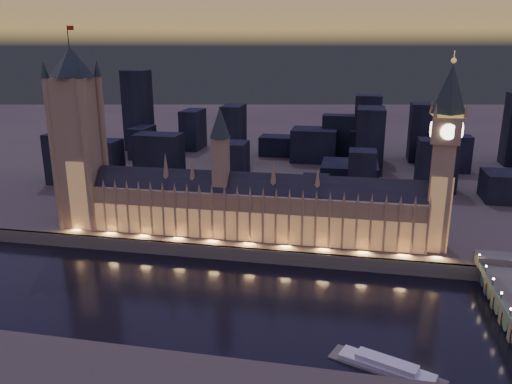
% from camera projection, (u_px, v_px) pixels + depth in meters
% --- Properties ---
extents(ground_plane, '(2000.00, 2000.00, 0.00)m').
position_uv_depth(ground_plane, '(225.00, 294.00, 251.19)').
color(ground_plane, black).
rests_on(ground_plane, ground).
extents(north_bank, '(2000.00, 960.00, 8.00)m').
position_uv_depth(north_bank, '(314.00, 128.00, 739.58)').
color(north_bank, '#403336').
rests_on(north_bank, ground).
extents(embankment_wall, '(2000.00, 2.50, 8.00)m').
position_uv_depth(embankment_wall, '(243.00, 254.00, 288.66)').
color(embankment_wall, '#584E52').
rests_on(embankment_wall, ground).
extents(palace_of_westminster, '(202.00, 21.72, 78.00)m').
position_uv_depth(palace_of_westminster, '(252.00, 207.00, 301.70)').
color(palace_of_westminster, '#946F54').
rests_on(palace_of_westminster, north_bank).
extents(victoria_tower, '(31.68, 31.68, 123.78)m').
position_uv_depth(victoria_tower, '(77.00, 130.00, 310.63)').
color(victoria_tower, '#946F54').
rests_on(victoria_tower, north_bank).
extents(elizabeth_tower, '(18.00, 18.00, 109.80)m').
position_uv_depth(elizabeth_tower, '(445.00, 144.00, 269.81)').
color(elizabeth_tower, '#946F54').
rests_on(elizabeth_tower, north_bank).
extents(river_boat, '(45.28, 25.95, 4.50)m').
position_uv_depth(river_boat, '(386.00, 366.00, 191.66)').
color(river_boat, '#584E52').
rests_on(river_boat, ground).
extents(city_backdrop, '(449.80, 215.63, 87.08)m').
position_uv_depth(city_backdrop, '(321.00, 144.00, 470.30)').
color(city_backdrop, black).
rests_on(city_backdrop, north_bank).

